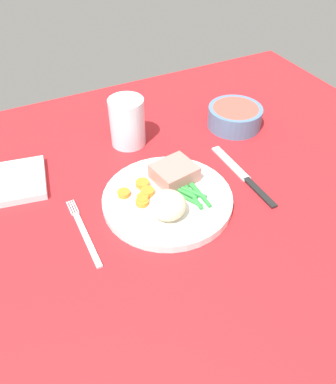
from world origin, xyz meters
The scene contains 11 objects.
dining_table centered at (0.00, 0.00, 1.00)cm, with size 120.00×90.00×2.00cm.
dinner_plate centered at (0.11, -2.24, 2.80)cm, with size 23.67×23.67×1.60cm, color white.
meat_portion centered at (3.30, 1.49, 5.14)cm, with size 7.47×6.74×3.08cm, color #B2756B.
mashed_potatoes centered at (-2.02, -6.50, 5.95)cm, with size 6.22×6.11×4.70cm, color beige.
carrot_slices centered at (-4.31, 0.02, 4.08)cm, with size 6.53×6.90×1.00cm.
green_beans centered at (3.88, -3.61, 3.99)cm, with size 5.88×8.54×0.87cm.
fork centered at (-15.99, -2.49, 2.20)cm, with size 1.44×16.60×0.40cm.
knife centered at (16.70, -2.52, 2.20)cm, with size 1.70×20.50×0.64cm.
water_glass centered at (0.96, 18.68, 6.43)cm, with size 7.46×7.46×10.44cm.
salad_bowl centered at (25.31, 14.01, 4.64)cm, with size 12.23×12.23×4.69cm.
napkin centered at (-23.62, 15.37, 2.73)cm, with size 10.69×12.16×1.45cm, color white.
Camera 1 is at (-23.06, -48.51, 51.75)cm, focal length 36.55 mm.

